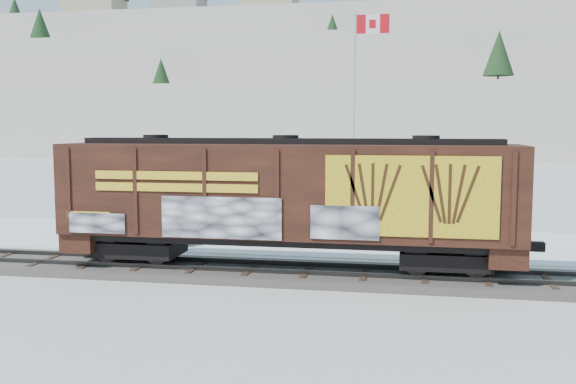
% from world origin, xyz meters
% --- Properties ---
extents(ground, '(500.00, 500.00, 0.00)m').
position_xyz_m(ground, '(0.00, 0.00, 0.00)').
color(ground, white).
rests_on(ground, ground).
extents(rail_track, '(50.00, 3.40, 0.43)m').
position_xyz_m(rail_track, '(0.00, 0.00, 0.15)').
color(rail_track, '#59544C').
rests_on(rail_track, ground).
extents(parking_strip, '(40.00, 8.00, 0.03)m').
position_xyz_m(parking_strip, '(0.00, 7.50, 0.01)').
color(parking_strip, white).
rests_on(parking_strip, ground).
extents(hillside, '(360.00, 110.00, 93.00)m').
position_xyz_m(hillside, '(-0.05, 139.79, 14.37)').
color(hillside, white).
rests_on(hillside, ground).
extents(hopper_railcar, '(15.89, 3.06, 4.47)m').
position_xyz_m(hopper_railcar, '(3.21, -0.01, 2.91)').
color(hopper_railcar, black).
rests_on(hopper_railcar, rail_track).
extents(flagpole, '(2.30, 0.90, 11.45)m').
position_xyz_m(flagpole, '(4.59, 13.26, 4.23)').
color(flagpole, silver).
rests_on(flagpole, ground).
extents(car_silver, '(4.78, 3.33, 1.51)m').
position_xyz_m(car_silver, '(-3.23, 7.58, 0.79)').
color(car_silver, '#B0B2B7').
rests_on(car_silver, parking_strip).
extents(car_white, '(4.55, 3.11, 1.42)m').
position_xyz_m(car_white, '(-3.76, 5.85, 0.74)').
color(car_white, silver).
rests_on(car_white, parking_strip).
extents(car_dark, '(5.25, 3.40, 1.41)m').
position_xyz_m(car_dark, '(8.27, 7.24, 0.74)').
color(car_dark, '#212329').
rests_on(car_dark, parking_strip).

